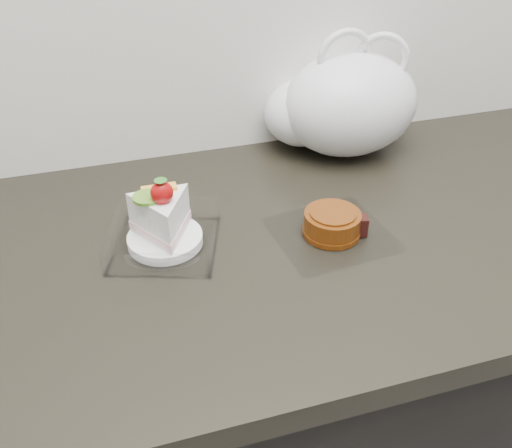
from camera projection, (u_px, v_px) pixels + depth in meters
counter at (283, 410)px, 1.16m from camera, size 2.04×0.64×0.90m
cake_tray at (164, 228)px, 0.86m from camera, size 0.20×0.20×0.12m
mooncake_wrap at (333, 225)px, 0.89m from camera, size 0.19×0.18×0.04m
plastic_bag at (341, 105)px, 1.08m from camera, size 0.32×0.25×0.24m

